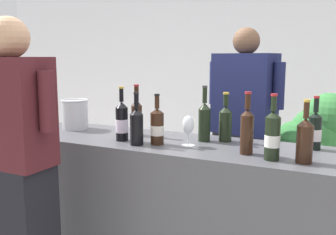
{
  "coord_description": "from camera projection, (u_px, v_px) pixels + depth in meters",
  "views": [
    {
      "loc": [
        1.04,
        -2.08,
        1.42
      ],
      "look_at": [
        0.01,
        0.0,
        1.05
      ],
      "focal_mm": 40.96,
      "sensor_mm": 36.0,
      "label": 1
    }
  ],
  "objects": [
    {
      "name": "wall_back",
      "position": [
        264.0,
        59.0,
        4.6
      ],
      "size": [
        8.0,
        0.1,
        2.8
      ],
      "primitive_type": "cube",
      "color": "white",
      "rests_on": "ground_plane"
    },
    {
      "name": "counter",
      "position": [
        167.0,
        210.0,
        2.45
      ],
      "size": [
        2.15,
        0.61,
        0.9
      ],
      "primitive_type": "cube",
      "color": "#4C4C51",
      "rests_on": "ground_plane"
    },
    {
      "name": "wine_bottle_0",
      "position": [
        204.0,
        120.0,
        2.36
      ],
      "size": [
        0.07,
        0.07,
        0.35
      ],
      "color": "black",
      "rests_on": "counter"
    },
    {
      "name": "wine_bottle_1",
      "position": [
        315.0,
        131.0,
        2.15
      ],
      "size": [
        0.07,
        0.07,
        0.3
      ],
      "color": "black",
      "rests_on": "counter"
    },
    {
      "name": "wine_bottle_2",
      "position": [
        122.0,
        121.0,
        2.38
      ],
      "size": [
        0.08,
        0.08,
        0.34
      ],
      "color": "black",
      "rests_on": "counter"
    },
    {
      "name": "wine_bottle_3",
      "position": [
        157.0,
        126.0,
        2.28
      ],
      "size": [
        0.08,
        0.08,
        0.3
      ],
      "color": "black",
      "rests_on": "counter"
    },
    {
      "name": "wine_bottle_4",
      "position": [
        272.0,
        135.0,
        1.93
      ],
      "size": [
        0.08,
        0.08,
        0.34
      ],
      "color": "black",
      "rests_on": "counter"
    },
    {
      "name": "wine_bottle_5",
      "position": [
        137.0,
        117.0,
        2.55
      ],
      "size": [
        0.07,
        0.07,
        0.34
      ],
      "color": "black",
      "rests_on": "counter"
    },
    {
      "name": "wine_bottle_6",
      "position": [
        137.0,
        125.0,
        2.26
      ],
      "size": [
        0.08,
        0.08,
        0.32
      ],
      "color": "black",
      "rests_on": "counter"
    },
    {
      "name": "wine_bottle_7",
      "position": [
        305.0,
        139.0,
        1.88
      ],
      "size": [
        0.08,
        0.08,
        0.31
      ],
      "color": "black",
      "rests_on": "counter"
    },
    {
      "name": "wine_bottle_8",
      "position": [
        247.0,
        130.0,
        2.05
      ],
      "size": [
        0.07,
        0.07,
        0.34
      ],
      "color": "black",
      "rests_on": "counter"
    },
    {
      "name": "wine_bottle_9",
      "position": [
        225.0,
        122.0,
        2.36
      ],
      "size": [
        0.08,
        0.08,
        0.31
      ],
      "color": "black",
      "rests_on": "counter"
    },
    {
      "name": "wine_glass",
      "position": [
        188.0,
        126.0,
        2.24
      ],
      "size": [
        0.08,
        0.08,
        0.18
      ],
      "color": "silver",
      "rests_on": "counter"
    },
    {
      "name": "ice_bucket",
      "position": [
        75.0,
        114.0,
        2.77
      ],
      "size": [
        0.19,
        0.19,
        0.22
      ],
      "color": "silver",
      "rests_on": "counter"
    },
    {
      "name": "person_server",
      "position": [
        243.0,
        141.0,
        2.89
      ],
      "size": [
        0.59,
        0.33,
        1.63
      ],
      "color": "black",
      "rests_on": "ground_plane"
    },
    {
      "name": "person_guest",
      "position": [
        17.0,
        176.0,
        2.03
      ],
      "size": [
        0.55,
        0.24,
        1.62
      ],
      "color": "black",
      "rests_on": "ground_plane"
    },
    {
      "name": "potted_shrub",
      "position": [
        309.0,
        149.0,
        3.0
      ],
      "size": [
        0.62,
        0.53,
        1.15
      ],
      "color": "brown",
      "rests_on": "ground_plane"
    }
  ]
}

